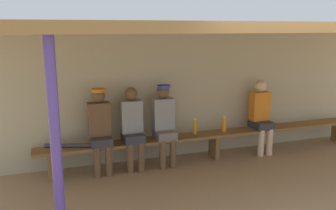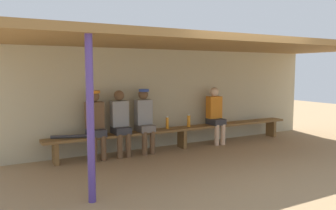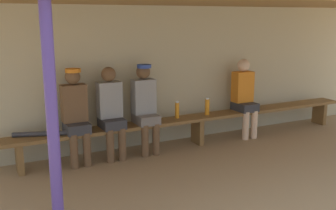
% 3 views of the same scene
% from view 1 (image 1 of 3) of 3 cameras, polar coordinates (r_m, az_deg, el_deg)
% --- Properties ---
extents(ground_plane, '(24.00, 24.00, 0.00)m').
position_cam_1_polar(ground_plane, '(5.25, 14.99, -13.72)').
color(ground_plane, '#9E7F59').
extents(back_wall, '(8.00, 0.20, 2.20)m').
position_cam_1_polar(back_wall, '(6.58, 5.81, 2.02)').
color(back_wall, '#B7AD8C').
rests_on(back_wall, ground).
extents(dugout_roof, '(8.00, 2.80, 0.12)m').
position_cam_1_polar(dugout_roof, '(5.32, 12.08, 11.98)').
color(dugout_roof, olive).
rests_on(dugout_roof, back_wall).
extents(support_post, '(0.10, 0.10, 2.20)m').
position_cam_1_polar(support_post, '(3.51, -17.27, -7.59)').
color(support_post, '#4C388C').
rests_on(support_post, ground).
extents(bench, '(6.00, 0.36, 0.46)m').
position_cam_1_polar(bench, '(6.35, 7.37, -5.01)').
color(bench, brown).
rests_on(bench, ground).
extents(player_in_white, '(0.34, 0.42, 1.34)m').
position_cam_1_polar(player_in_white, '(5.68, -10.74, -3.43)').
color(player_in_white, '#333338').
rests_on(player_in_white, ground).
extents(player_in_blue, '(0.34, 0.42, 1.34)m').
position_cam_1_polar(player_in_blue, '(5.77, -5.68, -3.19)').
color(player_in_blue, '#333338').
rests_on(player_in_blue, ground).
extents(player_rightmost, '(0.34, 0.42, 1.34)m').
position_cam_1_polar(player_rightmost, '(6.71, 14.54, -1.33)').
color(player_rightmost, '#333338').
rests_on(player_rightmost, ground).
extents(player_with_sunglasses, '(0.34, 0.42, 1.34)m').
position_cam_1_polar(player_with_sunglasses, '(5.91, -0.60, -2.59)').
color(player_with_sunglasses, slate).
rests_on(player_with_sunglasses, ground).
extents(water_bottle_orange, '(0.07, 0.07, 0.27)m').
position_cam_1_polar(water_bottle_orange, '(6.19, 4.29, -3.44)').
color(water_bottle_orange, orange).
rests_on(water_bottle_orange, bench).
extents(water_bottle_blue, '(0.07, 0.07, 0.28)m').
position_cam_1_polar(water_bottle_blue, '(6.39, 8.87, -3.00)').
color(water_bottle_blue, orange).
rests_on(water_bottle_blue, bench).
extents(baseball_bat, '(0.80, 0.32, 0.07)m').
position_cam_1_polar(baseball_bat, '(5.71, -15.03, -6.22)').
color(baseball_bat, '#333338').
rests_on(baseball_bat, bench).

